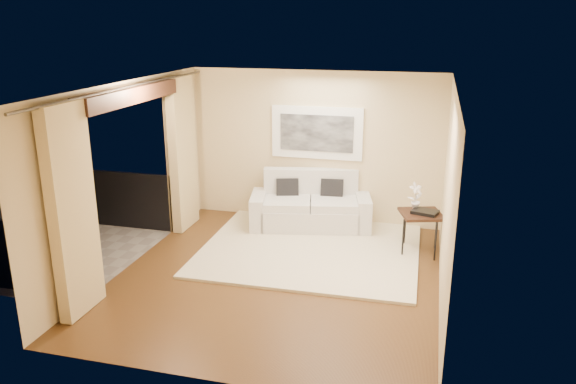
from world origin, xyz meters
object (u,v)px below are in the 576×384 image
(sofa, at_px, (310,208))
(balcony_chair_near, at_px, (81,241))
(ice_bucket, at_px, (55,201))
(bistro_table, at_px, (59,215))
(balcony_chair_far, at_px, (72,210))
(orchid, at_px, (416,196))
(side_table, at_px, (421,216))

(sofa, height_order, balcony_chair_near, sofa)
(sofa, bearing_deg, ice_bucket, -157.41)
(sofa, xyz_separation_m, bistro_table, (-3.29, -2.42, 0.40))
(bistro_table, height_order, ice_bucket, ice_bucket)
(ice_bucket, bearing_deg, balcony_chair_far, 109.21)
(orchid, bearing_deg, bistro_table, -159.90)
(side_table, height_order, orchid, orchid)
(balcony_chair_far, relative_size, ice_bucket, 4.65)
(balcony_chair_far, bearing_deg, balcony_chair_near, 128.66)
(balcony_chair_far, xyz_separation_m, balcony_chair_near, (1.00, -1.22, 0.04))
(balcony_chair_far, distance_m, ice_bucket, 0.87)
(orchid, xyz_separation_m, balcony_chair_near, (-4.45, -2.27, -0.31))
(orchid, height_order, balcony_chair_far, orchid)
(orchid, xyz_separation_m, bistro_table, (-5.09, -1.86, -0.13))
(ice_bucket, bearing_deg, bistro_table, -36.56)
(balcony_chair_near, bearing_deg, sofa, 65.86)
(sofa, relative_size, balcony_chair_far, 2.37)
(side_table, relative_size, bistro_table, 0.91)
(sofa, xyz_separation_m, balcony_chair_far, (-3.65, -1.61, 0.19))
(orchid, distance_m, balcony_chair_far, 5.56)
(balcony_chair_far, bearing_deg, ice_bucket, 108.61)
(orchid, bearing_deg, sofa, 162.66)
(sofa, bearing_deg, balcony_chair_near, -145.14)
(bistro_table, distance_m, balcony_chair_far, 0.92)
(bistro_table, bearing_deg, side_table, 18.41)
(balcony_chair_far, bearing_deg, sofa, -156.81)
(balcony_chair_far, bearing_deg, side_table, -171.26)
(balcony_chair_near, bearing_deg, orchid, 45.99)
(balcony_chair_near, bearing_deg, ice_bucket, 165.65)
(sofa, height_order, side_table, sofa)
(balcony_chair_far, bearing_deg, orchid, -169.73)
(side_table, height_order, balcony_chair_far, balcony_chair_far)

